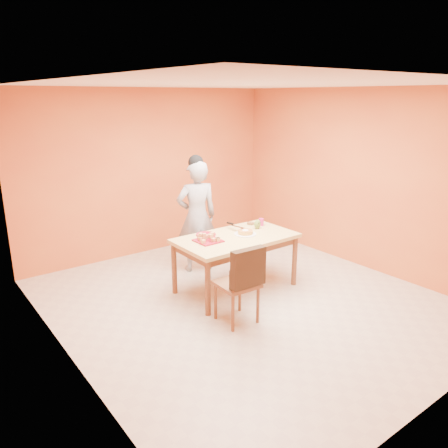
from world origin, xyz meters
TOP-DOWN VIEW (x-y plane):
  - floor at (0.00, 0.00)m, footprint 5.00×5.00m
  - ceiling at (0.00, 0.00)m, footprint 5.00×5.00m
  - wall_back at (0.00, 2.50)m, footprint 4.50×0.00m
  - wall_left at (-2.25, 0.00)m, footprint 0.00×5.00m
  - wall_right at (2.25, 0.00)m, footprint 0.00×5.00m
  - dining_table at (0.13, 0.38)m, footprint 1.60×0.90m
  - dining_chair at (-0.42, -0.35)m, footprint 0.47×0.54m
  - pastry_pile at (-0.28, 0.44)m, footprint 0.28×0.28m
  - person at (0.11, 1.29)m, footprint 0.70×0.56m
  - pastry_platter at (-0.28, 0.44)m, footprint 0.31×0.31m
  - red_dinner_plate at (-0.16, 0.67)m, footprint 0.34×0.34m
  - white_cake_plate at (0.29, 0.37)m, footprint 0.38×0.38m
  - sponge_cake at (0.29, 0.37)m, footprint 0.23×0.23m
  - cake_server at (0.30, 0.55)m, footprint 0.09×0.23m
  - egg_ornament at (0.60, 0.48)m, footprint 0.11×0.09m
  - magenta_glass at (0.75, 0.56)m, footprint 0.07×0.07m
  - checker_tin at (0.66, 0.70)m, footprint 0.13×0.13m

SIDE VIEW (x-z plane):
  - floor at x=0.00m, z-range 0.00..0.00m
  - dining_chair at x=-0.42m, z-range 0.02..0.98m
  - dining_table at x=0.13m, z-range 0.29..1.05m
  - white_cake_plate at x=0.29m, z-range 0.76..0.77m
  - red_dinner_plate at x=-0.16m, z-range 0.76..0.78m
  - pastry_platter at x=-0.28m, z-range 0.76..0.78m
  - checker_tin at x=0.66m, z-range 0.76..0.79m
  - sponge_cake at x=0.29m, z-range 0.77..0.82m
  - magenta_glass at x=0.75m, z-range 0.76..0.86m
  - pastry_pile at x=-0.28m, z-range 0.78..0.87m
  - cake_server at x=0.30m, z-range 0.82..0.83m
  - egg_ornament at x=0.60m, z-range 0.76..0.89m
  - person at x=0.11m, z-range 0.00..1.68m
  - wall_back at x=0.00m, z-range -0.90..3.60m
  - wall_left at x=-2.25m, z-range -1.15..3.85m
  - wall_right at x=2.25m, z-range -1.15..3.85m
  - ceiling at x=0.00m, z-range 2.70..2.70m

